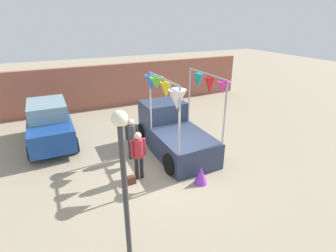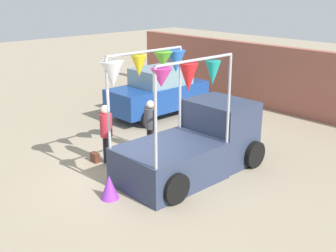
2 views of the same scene
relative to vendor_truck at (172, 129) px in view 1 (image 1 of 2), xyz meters
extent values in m
plane|color=gray|center=(-0.83, -1.38, -0.92)|extent=(60.00, 60.00, 0.00)
cube|color=#2D3851|center=(0.02, -1.00, -0.42)|extent=(1.90, 2.60, 1.00)
cube|color=#2D3851|center=(0.02, 1.00, -0.02)|extent=(1.80, 1.40, 1.80)
cube|color=#8CB2C6|center=(0.02, 1.00, 0.43)|extent=(1.76, 1.37, 0.60)
cylinder|color=black|center=(-0.93, 1.35, -0.54)|extent=(0.22, 0.76, 0.76)
cylinder|color=black|center=(0.97, 1.35, -0.54)|extent=(0.22, 0.76, 0.76)
cylinder|color=black|center=(-0.93, -1.70, -0.54)|extent=(0.22, 0.76, 0.76)
cylinder|color=black|center=(0.97, -1.70, -0.54)|extent=(0.22, 0.76, 0.76)
cylinder|color=#A5A5AD|center=(-0.85, 0.22, 1.22)|extent=(0.07, 0.07, 2.28)
cylinder|color=#A5A5AD|center=(0.89, 0.22, 1.22)|extent=(0.07, 0.07, 2.28)
cylinder|color=#A5A5AD|center=(-0.85, -2.22, 1.22)|extent=(0.07, 0.07, 2.28)
cylinder|color=#A5A5AD|center=(0.89, -2.22, 1.22)|extent=(0.07, 0.07, 2.28)
cylinder|color=#A5A5AD|center=(-0.85, -1.00, 2.36)|extent=(0.07, 2.44, 0.07)
cylinder|color=#A5A5AD|center=(0.89, -1.00, 2.36)|extent=(0.07, 2.44, 0.07)
cone|color=white|center=(-0.85, -2.05, 1.92)|extent=(0.79, 0.79, 0.64)
cone|color=#D83399|center=(0.89, -2.05, 2.12)|extent=(0.58, 0.58, 0.40)
cone|color=yellow|center=(-0.85, -1.23, 2.03)|extent=(0.43, 0.43, 0.53)
cone|color=red|center=(0.89, -1.23, 2.00)|extent=(0.52, 0.52, 0.64)
cone|color=#66CC33|center=(-0.85, -0.42, 2.10)|extent=(0.53, 0.53, 0.41)
cone|color=teal|center=(0.89, -0.42, 2.00)|extent=(0.51, 0.51, 0.56)
cone|color=blue|center=(-0.85, 0.05, 1.99)|extent=(0.74, 0.74, 0.59)
cube|color=navy|center=(-4.57, 2.69, -0.15)|extent=(1.70, 4.00, 0.90)
cube|color=#72939E|center=(-4.57, 2.84, 0.63)|extent=(1.50, 2.10, 0.66)
cylinder|color=black|center=(-5.42, 3.94, -0.60)|extent=(0.18, 0.64, 0.64)
cylinder|color=black|center=(-3.72, 3.94, -0.60)|extent=(0.18, 0.64, 0.64)
cylinder|color=black|center=(-5.42, 1.44, -0.60)|extent=(0.18, 0.64, 0.64)
cylinder|color=black|center=(-3.72, 1.44, -0.60)|extent=(0.18, 0.64, 0.64)
cylinder|color=black|center=(-2.10, -1.52, -0.50)|extent=(0.13, 0.13, 0.83)
cylinder|color=black|center=(-1.92, -1.52, -0.50)|extent=(0.13, 0.13, 0.83)
cylinder|color=#B22633|center=(-2.01, -1.52, 0.24)|extent=(0.34, 0.34, 0.66)
sphere|color=beige|center=(-2.01, -1.52, 0.70)|extent=(0.25, 0.25, 0.25)
cylinder|color=#B22633|center=(-2.23, -1.52, 0.28)|extent=(0.09, 0.09, 0.59)
cylinder|color=#B22633|center=(-1.79, -1.52, 0.28)|extent=(0.09, 0.09, 0.59)
cylinder|color=#2D2823|center=(-1.88, -0.08, -0.52)|extent=(0.13, 0.13, 0.79)
cylinder|color=#2D2823|center=(-1.70, -0.08, -0.52)|extent=(0.13, 0.13, 0.79)
cylinder|color=#3F3F47|center=(-1.79, -0.08, 0.18)|extent=(0.34, 0.34, 0.63)
sphere|color=beige|center=(-1.79, -0.08, 0.62)|extent=(0.24, 0.24, 0.24)
cylinder|color=#3F3F47|center=(-2.01, -0.08, 0.22)|extent=(0.09, 0.09, 0.56)
cylinder|color=#3F3F47|center=(-1.57, -0.08, 0.22)|extent=(0.09, 0.09, 0.56)
cube|color=#592D1E|center=(-2.36, -1.72, -0.78)|extent=(0.28, 0.16, 0.28)
cylinder|color=#333338|center=(-3.29, -4.42, 0.72)|extent=(0.12, 0.12, 3.28)
sphere|color=#F2EDCC|center=(-3.29, -4.42, 2.52)|extent=(0.32, 0.32, 0.32)
cube|color=#9E5947|center=(-0.83, 6.75, 0.38)|extent=(18.00, 0.36, 2.60)
cone|color=purple|center=(-0.26, -2.70, -0.62)|extent=(0.45, 0.45, 0.60)
camera|label=1|loc=(-4.43, -8.94, 4.27)|focal=28.00mm
camera|label=2|loc=(7.32, -7.83, 3.94)|focal=45.00mm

